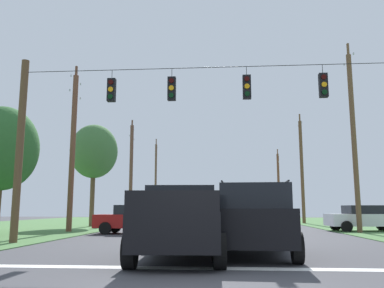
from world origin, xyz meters
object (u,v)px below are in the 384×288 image
utility_pole_mid_right (354,138)px  utility_pole_near_left (279,184)px  suv_black (254,218)px  distant_car_crossing_white (364,218)px  pickup_truck (180,222)px  tree_roadside_far_right (94,152)px  utility_pole_far_right (302,170)px  tree_roadside_right (2,148)px  utility_pole_far_left (73,147)px  distant_car_oncoming (136,219)px  utility_pole_distant_right (131,171)px  utility_pole_distant_left (156,179)px  overhead_signal_span (214,135)px

utility_pole_mid_right → utility_pole_near_left: utility_pole_mid_right is taller
suv_black → utility_pole_near_left: bearing=81.2°
suv_black → distant_car_crossing_white: 14.95m
pickup_truck → tree_roadside_far_right: (-8.62, 18.67, 4.66)m
utility_pole_far_right → utility_pole_near_left: bearing=89.6°
utility_pole_far_right → utility_pole_near_left: (0.13, 16.65, -0.34)m
distant_car_crossing_white → utility_pole_near_left: (-0.90, 29.36, 3.76)m
tree_roadside_right → utility_pole_near_left: bearing=62.4°
pickup_truck → tree_roadside_far_right: size_ratio=0.71×
suv_black → utility_pole_mid_right: utility_pole_mid_right is taller
utility_pole_far_right → utility_pole_near_left: utility_pole_far_right is taller
utility_pole_far_left → tree_roadside_right: 4.49m
distant_car_oncoming → utility_pole_far_right: utility_pole_far_right is taller
utility_pole_distant_right → distant_car_crossing_white: bearing=-36.0°
distant_car_crossing_white → tree_roadside_far_right: 19.39m
utility_pole_far_left → utility_pole_distant_left: 29.74m
overhead_signal_span → distant_car_oncoming: overhead_signal_span is taller
utility_pole_far_right → distant_car_crossing_white: bearing=-85.4°
tree_roadside_right → utility_pole_distant_right: bearing=82.6°
utility_pole_near_left → tree_roadside_right: bearing=-117.6°
pickup_truck → utility_pole_near_left: 44.14m
pickup_truck → utility_pole_distant_right: 27.40m
utility_pole_mid_right → tree_roadside_far_right: utility_pole_mid_right is taller
overhead_signal_span → pickup_truck: 5.39m
utility_pole_mid_right → tree_roadside_far_right: 18.48m
pickup_truck → utility_pole_far_right: bearing=72.2°
overhead_signal_span → utility_pole_distant_left: (-8.50, 37.33, 1.10)m
utility_pole_mid_right → utility_pole_distant_left: size_ratio=1.04×
overhead_signal_span → tree_roadside_right: size_ratio=2.48×
distant_car_oncoming → utility_pole_near_left: size_ratio=0.47×
distant_car_crossing_white → utility_pole_near_left: 29.62m
suv_black → tree_roadside_far_right: size_ratio=0.63×
pickup_truck → distant_car_crossing_white: bearing=55.4°
pickup_truck → distant_car_oncoming: (-3.49, 10.64, -0.18)m
suv_black → tree_roadside_right: bearing=149.0°
overhead_signal_span → utility_pole_near_left: utility_pole_near_left is taller
utility_pole_distant_right → utility_pole_distant_left: 15.51m
tree_roadside_far_right → utility_pole_distant_left: bearing=87.6°
distant_car_crossing_white → tree_roadside_far_right: tree_roadside_far_right is taller
utility_pole_mid_right → utility_pole_distant_right: (-16.12, 13.89, -0.52)m
utility_pole_near_left → utility_pole_distant_left: bearing=-174.6°
utility_pole_distant_left → pickup_truck: bearing=-79.6°
utility_pole_far_right → tree_roadside_far_right: 18.83m
overhead_signal_span → distant_car_crossing_white: overhead_signal_span is taller
utility_pole_far_left → tree_roadside_right: utility_pole_far_left is taller
tree_roadside_right → tree_roadside_far_right: bearing=83.9°
utility_pole_near_left → utility_pole_distant_right: 23.41m
pickup_truck → distant_car_crossing_white: (9.51, 13.78, -0.18)m
pickup_truck → utility_pole_mid_right: 15.62m
pickup_truck → utility_pole_far_left: (-7.68, 11.86, 3.95)m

